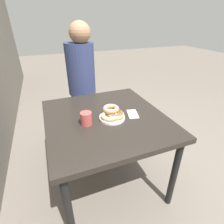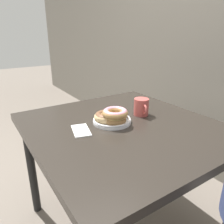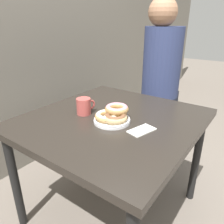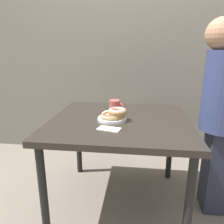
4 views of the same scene
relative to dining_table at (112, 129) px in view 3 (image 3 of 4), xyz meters
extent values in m
plane|color=#70665B|center=(0.00, -0.17, -0.63)|extent=(14.00, 14.00, 0.00)
cube|color=slate|center=(0.00, 0.95, 0.67)|extent=(8.00, 0.05, 2.60)
cube|color=#28231E|center=(0.00, 0.00, 0.05)|extent=(0.99, 0.93, 0.04)
cylinder|color=black|center=(0.43, -0.40, -0.30)|extent=(0.05, 0.05, 0.66)
cylinder|color=black|center=(-0.43, 0.40, -0.30)|extent=(0.05, 0.05, 0.66)
cylinder|color=black|center=(0.43, 0.40, -0.30)|extent=(0.05, 0.05, 0.66)
cylinder|color=white|center=(-0.05, -0.04, 0.08)|extent=(0.20, 0.20, 0.01)
torus|color=white|center=(-0.05, -0.04, 0.09)|extent=(0.20, 0.20, 0.01)
torus|color=#9E7042|center=(-0.02, -0.04, 0.11)|extent=(0.16, 0.16, 0.04)
torus|color=#E0D17F|center=(-0.02, -0.04, 0.11)|extent=(0.15, 0.15, 0.03)
torus|color=tan|center=(-0.06, -0.01, 0.11)|extent=(0.19, 0.19, 0.04)
torus|color=silver|center=(-0.06, -0.01, 0.11)|extent=(0.18, 0.18, 0.03)
torus|color=#D6B27A|center=(-0.06, -0.07, 0.11)|extent=(0.16, 0.16, 0.04)
torus|color=brown|center=(-0.06, -0.07, 0.12)|extent=(0.15, 0.15, 0.03)
torus|color=#B2844C|center=(-0.02, -0.04, 0.14)|extent=(0.17, 0.17, 0.04)
torus|color=pink|center=(-0.02, -0.04, 0.15)|extent=(0.16, 0.16, 0.03)
cylinder|color=#B74C47|center=(-0.06, 0.17, 0.12)|extent=(0.08, 0.08, 0.10)
cylinder|color=#382114|center=(-0.06, 0.17, 0.16)|extent=(0.07, 0.07, 0.00)
torus|color=#B74C47|center=(-0.01, 0.15, 0.12)|extent=(0.06, 0.03, 0.06)
cube|color=#232838|center=(0.78, 0.03, -0.31)|extent=(0.28, 0.20, 0.65)
cylinder|color=navy|center=(0.70, 0.03, 0.29)|extent=(0.30, 0.30, 0.54)
sphere|color=#A37556|center=(0.63, 0.02, 0.65)|extent=(0.21, 0.21, 0.21)
cube|color=white|center=(-0.05, -0.22, 0.08)|extent=(0.16, 0.11, 0.01)
camera|label=1|loc=(-1.15, 0.39, 0.77)|focal=28.00mm
camera|label=2|loc=(0.84, -0.62, 0.53)|focal=35.00mm
camera|label=3|loc=(-0.93, -0.68, 0.59)|focal=35.00mm
camera|label=4|loc=(0.13, -1.49, 0.56)|focal=35.00mm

